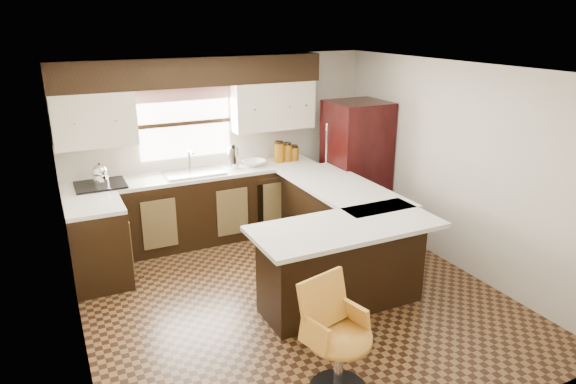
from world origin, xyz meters
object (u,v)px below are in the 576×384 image
refrigerator (356,165)px  bar_chair (340,340)px  peninsula_long (337,225)px  peninsula_return (342,266)px

refrigerator → bar_chair: size_ratio=1.87×
peninsula_long → refrigerator: bearing=46.2°
refrigerator → peninsula_return: bearing=-126.2°
peninsula_return → bar_chair: (-0.70, -1.11, 0.03)m
peninsula_return → bar_chair: 1.32m
peninsula_return → bar_chair: bearing=-122.3°
peninsula_long → peninsula_return: (-0.53, -0.97, 0.00)m
peninsula_return → bar_chair: size_ratio=1.73×
bar_chair → peninsula_long: bearing=45.4°
peninsula_long → peninsula_return: bearing=-118.3°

